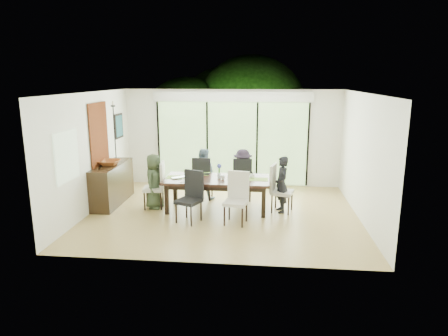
# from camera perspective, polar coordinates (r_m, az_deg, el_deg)

# --- Properties ---
(floor) EXTENTS (6.00, 5.00, 0.01)m
(floor) POSITION_cam_1_polar(r_m,az_deg,el_deg) (9.12, -0.16, -6.52)
(floor) COLOR olive
(floor) RESTS_ON ground
(ceiling) EXTENTS (6.00, 5.00, 0.01)m
(ceiling) POSITION_cam_1_polar(r_m,az_deg,el_deg) (8.61, -0.17, 10.75)
(ceiling) COLOR white
(ceiling) RESTS_ON wall_back
(wall_back) EXTENTS (6.00, 0.02, 2.70)m
(wall_back) POSITION_cam_1_polar(r_m,az_deg,el_deg) (11.23, 1.17, 4.30)
(wall_back) COLOR white
(wall_back) RESTS_ON floor
(wall_front) EXTENTS (6.00, 0.02, 2.70)m
(wall_front) POSITION_cam_1_polar(r_m,az_deg,el_deg) (6.34, -2.53, -2.45)
(wall_front) COLOR beige
(wall_front) RESTS_ON floor
(wall_left) EXTENTS (0.02, 5.00, 2.70)m
(wall_left) POSITION_cam_1_polar(r_m,az_deg,el_deg) (9.56, -18.44, 2.12)
(wall_left) COLOR beige
(wall_left) RESTS_ON floor
(wall_right) EXTENTS (0.02, 5.00, 2.70)m
(wall_right) POSITION_cam_1_polar(r_m,az_deg,el_deg) (8.97, 19.33, 1.39)
(wall_right) COLOR silver
(wall_right) RESTS_ON floor
(glass_doors) EXTENTS (4.20, 0.02, 2.30)m
(glass_doors) POSITION_cam_1_polar(r_m,az_deg,el_deg) (11.21, 1.15, 3.51)
(glass_doors) COLOR #598C3F
(glass_doors) RESTS_ON wall_back
(blinds_header) EXTENTS (4.40, 0.06, 0.28)m
(blinds_header) POSITION_cam_1_polar(r_m,az_deg,el_deg) (11.07, 1.18, 10.16)
(blinds_header) COLOR white
(blinds_header) RESTS_ON wall_back
(mullion_a) EXTENTS (0.05, 0.04, 2.30)m
(mullion_a) POSITION_cam_1_polar(r_m,az_deg,el_deg) (11.56, -9.30, 3.63)
(mullion_a) COLOR black
(mullion_a) RESTS_ON wall_back
(mullion_b) EXTENTS (0.05, 0.04, 2.30)m
(mullion_b) POSITION_cam_1_polar(r_m,az_deg,el_deg) (11.28, -2.41, 3.56)
(mullion_b) COLOR black
(mullion_b) RESTS_ON wall_back
(mullion_c) EXTENTS (0.05, 0.04, 2.30)m
(mullion_c) POSITION_cam_1_polar(r_m,az_deg,el_deg) (11.17, 4.73, 3.44)
(mullion_c) COLOR black
(mullion_c) RESTS_ON wall_back
(mullion_d) EXTENTS (0.05, 0.04, 2.30)m
(mullion_d) POSITION_cam_1_polar(r_m,az_deg,el_deg) (11.23, 11.90, 3.26)
(mullion_d) COLOR black
(mullion_d) RESTS_ON wall_back
(side_window) EXTENTS (0.02, 0.90, 1.00)m
(side_window) POSITION_cam_1_polar(r_m,az_deg,el_deg) (8.45, -21.54, 1.58)
(side_window) COLOR #8CAD7F
(side_window) RESTS_ON wall_left
(deck) EXTENTS (6.00, 1.80, 0.10)m
(deck) POSITION_cam_1_polar(r_m,az_deg,el_deg) (12.38, 1.48, -1.50)
(deck) COLOR brown
(deck) RESTS_ON ground
(rail_top) EXTENTS (6.00, 0.08, 0.06)m
(rail_top) POSITION_cam_1_polar(r_m,az_deg,el_deg) (13.03, 1.76, 1.93)
(rail_top) COLOR brown
(rail_top) RESTS_ON deck
(foliage_left) EXTENTS (3.20, 3.20, 3.20)m
(foliage_left) POSITION_cam_1_polar(r_m,az_deg,el_deg) (14.11, -5.28, 6.38)
(foliage_left) COLOR #14380F
(foliage_left) RESTS_ON ground
(foliage_mid) EXTENTS (4.00, 4.00, 4.00)m
(foliage_mid) POSITION_cam_1_polar(r_m,az_deg,el_deg) (14.42, 3.85, 7.98)
(foliage_mid) COLOR #14380F
(foliage_mid) RESTS_ON ground
(foliage_right) EXTENTS (2.80, 2.80, 2.80)m
(foliage_right) POSITION_cam_1_polar(r_m,az_deg,el_deg) (13.73, 11.25, 5.25)
(foliage_right) COLOR #14380F
(foliage_right) RESTS_ON ground
(foliage_far) EXTENTS (3.60, 3.60, 3.60)m
(foliage_far) POSITION_cam_1_polar(r_m,az_deg,el_deg) (15.20, 0.13, 7.58)
(foliage_far) COLOR #14380F
(foliage_far) RESTS_ON ground
(table_top) EXTENTS (2.40, 1.10, 0.06)m
(table_top) POSITION_cam_1_polar(r_m,az_deg,el_deg) (9.17, -1.03, -1.67)
(table_top) COLOR black
(table_top) RESTS_ON floor
(table_apron) EXTENTS (2.20, 0.90, 0.10)m
(table_apron) POSITION_cam_1_polar(r_m,az_deg,el_deg) (9.19, -1.03, -2.21)
(table_apron) COLOR black
(table_apron) RESTS_ON floor
(table_leg_fl) EXTENTS (0.09, 0.09, 0.69)m
(table_leg_fl) POSITION_cam_1_polar(r_m,az_deg,el_deg) (9.06, -8.17, -4.46)
(table_leg_fl) COLOR black
(table_leg_fl) RESTS_ON floor
(table_leg_fr) EXTENTS (0.09, 0.09, 0.69)m
(table_leg_fr) POSITION_cam_1_polar(r_m,az_deg,el_deg) (8.80, 5.67, -4.91)
(table_leg_fr) COLOR black
(table_leg_fr) RESTS_ON floor
(table_leg_bl) EXTENTS (0.09, 0.09, 0.69)m
(table_leg_bl) POSITION_cam_1_polar(r_m,az_deg,el_deg) (9.86, -6.98, -2.99)
(table_leg_bl) COLOR black
(table_leg_bl) RESTS_ON floor
(table_leg_br) EXTENTS (0.09, 0.09, 0.69)m
(table_leg_br) POSITION_cam_1_polar(r_m,az_deg,el_deg) (9.62, 5.69, -3.35)
(table_leg_br) COLOR black
(table_leg_br) RESTS_ON floor
(chair_left_end) EXTENTS (0.52, 0.52, 1.10)m
(chair_left_end) POSITION_cam_1_polar(r_m,az_deg,el_deg) (9.50, -10.05, -2.41)
(chair_left_end) COLOR silver
(chair_left_end) RESTS_ON floor
(chair_right_end) EXTENTS (0.56, 0.56, 1.10)m
(chair_right_end) POSITION_cam_1_polar(r_m,az_deg,el_deg) (9.16, 8.34, -2.92)
(chair_right_end) COLOR beige
(chair_right_end) RESTS_ON floor
(chair_far_left) EXTENTS (0.48, 0.48, 1.10)m
(chair_far_left) POSITION_cam_1_polar(r_m,az_deg,el_deg) (10.09, -2.99, -1.33)
(chair_far_left) COLOR black
(chair_far_left) RESTS_ON floor
(chair_far_right) EXTENTS (0.47, 0.47, 1.10)m
(chair_far_right) POSITION_cam_1_polar(r_m,az_deg,el_deg) (9.99, 2.69, -1.48)
(chair_far_right) COLOR black
(chair_far_right) RESTS_ON floor
(chair_near_left) EXTENTS (0.61, 0.61, 1.10)m
(chair_near_left) POSITION_cam_1_polar(r_m,az_deg,el_deg) (8.46, -5.10, -4.17)
(chair_near_left) COLOR black
(chair_near_left) RESTS_ON floor
(chair_near_right) EXTENTS (0.54, 0.54, 1.10)m
(chair_near_right) POSITION_cam_1_polar(r_m,az_deg,el_deg) (8.34, 1.68, -4.39)
(chair_near_right) COLOR silver
(chair_near_right) RESTS_ON floor
(person_left_end) EXTENTS (0.47, 0.65, 1.29)m
(person_left_end) POSITION_cam_1_polar(r_m,az_deg,el_deg) (9.47, -9.96, -1.86)
(person_left_end) COLOR #37452E
(person_left_end) RESTS_ON floor
(person_right_end) EXTENTS (0.51, 0.67, 1.29)m
(person_right_end) POSITION_cam_1_polar(r_m,az_deg,el_deg) (9.14, 8.23, -2.35)
(person_right_end) COLOR black
(person_right_end) RESTS_ON floor
(person_far_left) EXTENTS (0.66, 0.48, 1.29)m
(person_far_left) POSITION_cam_1_polar(r_m,az_deg,el_deg) (10.04, -3.02, -0.83)
(person_far_left) COLOR slate
(person_far_left) RESTS_ON floor
(person_far_right) EXTENTS (0.64, 0.43, 1.29)m
(person_far_right) POSITION_cam_1_polar(r_m,az_deg,el_deg) (9.94, 2.69, -0.97)
(person_far_right) COLOR black
(person_far_right) RESTS_ON floor
(placemat_left) EXTENTS (0.44, 0.32, 0.01)m
(placemat_left) POSITION_cam_1_polar(r_m,az_deg,el_deg) (9.32, -6.84, -1.31)
(placemat_left) COLOR #7BA139
(placemat_left) RESTS_ON table_top
(placemat_right) EXTENTS (0.44, 0.32, 0.01)m
(placemat_right) POSITION_cam_1_polar(r_m,az_deg,el_deg) (9.10, 4.92, -1.62)
(placemat_right) COLOR olive
(placemat_right) RESTS_ON table_top
(placemat_far_l) EXTENTS (0.44, 0.32, 0.01)m
(placemat_far_l) POSITION_cam_1_polar(r_m,az_deg,el_deg) (9.61, -3.42, -0.81)
(placemat_far_l) COLOR #78B13F
(placemat_far_l) RESTS_ON table_top
(placemat_far_r) EXTENTS (0.44, 0.32, 0.01)m
(placemat_far_r) POSITION_cam_1_polar(r_m,az_deg,el_deg) (9.50, 2.55, -0.96)
(placemat_far_r) COLOR #7FA139
(placemat_far_r) RESTS_ON table_top
(placemat_paper) EXTENTS (0.44, 0.32, 0.01)m
(placemat_paper) POSITION_cam_1_polar(r_m,az_deg,el_deg) (8.96, -4.76, -1.85)
(placemat_paper) COLOR white
(placemat_paper) RESTS_ON table_top
(tablet_far_l) EXTENTS (0.26, 0.18, 0.01)m
(tablet_far_l) POSITION_cam_1_polar(r_m,az_deg,el_deg) (9.54, -2.87, -0.85)
(tablet_far_l) COLOR black
(tablet_far_l) RESTS_ON table_top
(tablet_far_r) EXTENTS (0.24, 0.17, 0.01)m
(tablet_far_r) POSITION_cam_1_polar(r_m,az_deg,el_deg) (9.45, 2.23, -0.98)
(tablet_far_r) COLOR black
(tablet_far_r) RESTS_ON table_top
(papers) EXTENTS (0.30, 0.22, 0.00)m
(papers) POSITION_cam_1_polar(r_m,az_deg,el_deg) (9.06, 3.33, -1.66)
(papers) COLOR white
(papers) RESTS_ON table_top
(platter_base) EXTENTS (0.26, 0.26, 0.02)m
(platter_base) POSITION_cam_1_polar(r_m,az_deg,el_deg) (8.95, -4.76, -1.76)
(platter_base) COLOR white
(platter_base) RESTS_ON table_top
(platter_snacks) EXTENTS (0.20, 0.20, 0.01)m
(platter_snacks) POSITION_cam_1_polar(r_m,az_deg,el_deg) (8.95, -4.76, -1.65)
(platter_snacks) COLOR orange
(platter_snacks) RESTS_ON table_top
(vase) EXTENTS (0.08, 0.08, 0.12)m
(vase) POSITION_cam_1_polar(r_m,az_deg,el_deg) (9.19, -0.69, -1.06)
(vase) COLOR silver
(vase) RESTS_ON table_top
(hyacinth_stems) EXTENTS (0.04, 0.04, 0.16)m
(hyacinth_stems) POSITION_cam_1_polar(r_m,az_deg,el_deg) (9.16, -0.69, -0.33)
(hyacinth_stems) COLOR #337226
(hyacinth_stems) RESTS_ON table_top
(hyacinth_blooms) EXTENTS (0.11, 0.11, 0.11)m
(hyacinth_blooms) POSITION_cam_1_polar(r_m,az_deg,el_deg) (9.14, -0.69, 0.28)
(hyacinth_blooms) COLOR #464DAF
(hyacinth_blooms) RESTS_ON table_top
(laptop) EXTENTS (0.39, 0.37, 0.03)m
(laptop) POSITION_cam_1_polar(r_m,az_deg,el_deg) (9.20, -6.37, -1.42)
(laptop) COLOR silver
(laptop) RESTS_ON table_top
(cup_a) EXTENTS (0.14, 0.14, 0.10)m
(cup_a) POSITION_cam_1_polar(r_m,az_deg,el_deg) (9.40, -5.17, -0.87)
(cup_a) COLOR white
(cup_a) RESTS_ON table_top
(cup_b) EXTENTS (0.14, 0.14, 0.09)m
(cup_b) POSITION_cam_1_polar(r_m,az_deg,el_deg) (9.04, -0.16, -1.39)
(cup_b) COLOR white
(cup_b) RESTS_ON table_top
(cup_c) EXTENTS (0.12, 0.12, 0.10)m
(cup_c) POSITION_cam_1_polar(r_m,az_deg,el_deg) (9.19, 4.00, -1.17)
(cup_c) COLOR white
(cup_c) RESTS_ON table_top
(book) EXTENTS (0.18, 0.23, 0.02)m
(book) POSITION_cam_1_polar(r_m,az_deg,el_deg) (9.18, 0.55, -1.40)
(book) COLOR white
(book) RESTS_ON table_top
(sideboard) EXTENTS (0.49, 1.73, 0.97)m
(sideboard) POSITION_cam_1_polar(r_m,az_deg,el_deg) (10.09, -15.66, -2.19)
(sideboard) COLOR black
(sideboard) RESTS_ON floor
(bowl) EXTENTS (0.51, 0.51, 0.13)m
(bowl) POSITION_cam_1_polar(r_m,az_deg,el_deg) (9.87, -16.06, 0.73)
(bowl) COLOR brown
(bowl) RESTS_ON sideboard
(candlestick_base) EXTENTS (0.11, 0.11, 0.04)m
(candlestick_base) POSITION_cam_1_polar(r_m,az_deg,el_deg) (10.29, -15.13, 1.04)
(candlestick_base) COLOR black
(candlestick_base) RESTS_ON sideboard
(candlestick_shaft) EXTENTS (0.03, 0.03, 1.35)m
(candlestick_shaft) POSITION_cam_1_polar(r_m,az_deg,el_deg) (10.18, -15.36, 4.78)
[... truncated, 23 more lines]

